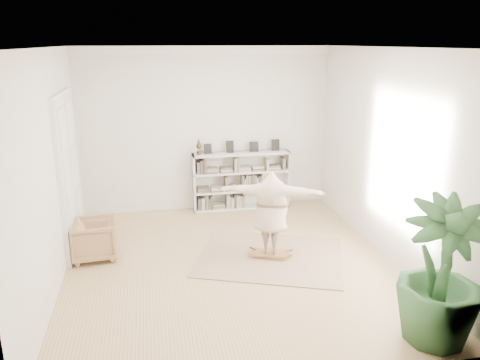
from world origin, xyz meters
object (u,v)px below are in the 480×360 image
Objects in this scene: person at (271,211)px; houseplant at (441,273)px; armchair at (95,239)px; rocker_board at (270,253)px; bookshelf at (241,181)px.

person is 0.97× the size of houseplant.
armchair is at bearing 143.39° from houseplant.
houseplant is (4.48, -3.33, 0.59)m from armchair.
rocker_board is 3.20m from houseplant.
person is at bearing -68.77° from rocker_board.
houseplant is at bearing -131.82° from armchair.
rocker_board is (-0.01, -2.65, -0.56)m from bookshelf.
armchair is 0.42× the size of person.
rocker_board is at bearing -106.52° from armchair.
bookshelf reaches higher than armchair.
bookshelf is at bearing -68.90° from person.
houseplant is at bearing 139.12° from person.
person is (0.00, -0.00, 0.81)m from rocker_board.
bookshelf is 3.68m from armchair.
rocker_board is at bearing 117.89° from houseplant.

